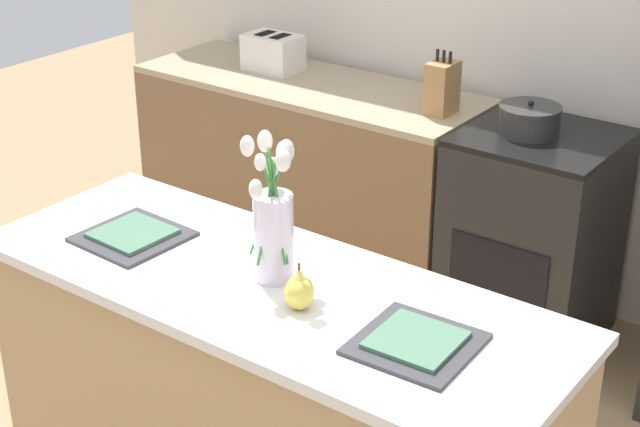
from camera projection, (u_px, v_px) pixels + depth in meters
back_wall at (572, 4)px, 4.04m from camera, size 5.20×0.08×2.70m
kitchen_island at (271, 417)px, 2.96m from camera, size 1.80×0.66×0.94m
back_counter at (310, 174)px, 4.70m from camera, size 1.68×0.60×0.92m
stove_range at (532, 238)px, 4.07m from camera, size 0.60×0.61×0.92m
flower_vase at (274, 221)px, 2.71m from camera, size 0.17×0.16×0.43m
pear_figurine at (299, 291)px, 2.61m from camera, size 0.08×0.08×0.14m
plate_setting_left at (133, 235)px, 3.01m from camera, size 0.30×0.30×0.02m
plate_setting_right at (416, 342)px, 2.46m from camera, size 0.30×0.30×0.02m
toaster at (273, 52)px, 4.63m from camera, size 0.28×0.18×0.17m
cooking_pot at (529, 120)px, 3.87m from camera, size 0.25×0.25×0.14m
knife_block at (442, 88)px, 4.06m from camera, size 0.10×0.14×0.27m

